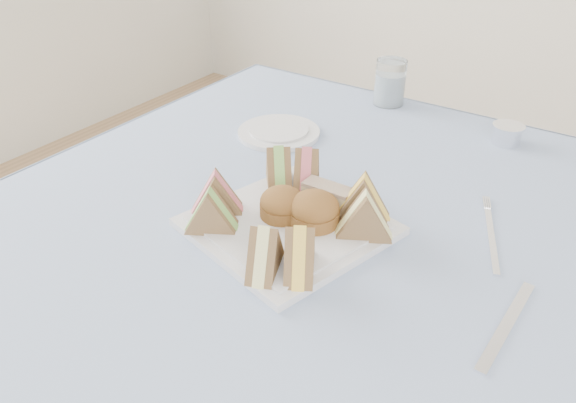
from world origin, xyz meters
The scene contains 19 objects.
table centered at (0.00, 0.00, 0.37)m, with size 0.90×0.90×0.74m, color brown.
tablecloth centered at (0.00, 0.00, 0.74)m, with size 1.02×1.02×0.01m, color #A0ACDB.
serving_plate centered at (-0.02, -0.07, 0.75)m, with size 0.25×0.25×0.01m, color silver.
sandwich_fl_a centered at (-0.12, -0.11, 0.79)m, with size 0.08×0.04×0.07m, color brown, non-canonical shape.
sandwich_fl_b centered at (-0.10, -0.15, 0.79)m, with size 0.08×0.04×0.07m, color brown, non-canonical shape.
sandwich_fr_a centered at (0.06, -0.16, 0.79)m, with size 0.08×0.04×0.07m, color brown, non-canonical shape.
sandwich_fr_b centered at (0.02, -0.18, 0.79)m, with size 0.08×0.04×0.07m, color brown, non-canonical shape.
sandwich_bl_a centered at (-0.09, 0.01, 0.79)m, with size 0.08×0.04×0.07m, color brown, non-canonical shape.
sandwich_bl_b centered at (-0.05, 0.03, 0.79)m, with size 0.08×0.04×0.07m, color brown, non-canonical shape.
sandwich_br_a centered at (0.09, -0.04, 0.79)m, with size 0.08×0.04×0.07m, color brown, non-canonical shape.
sandwich_br_b centered at (0.07, 0.00, 0.79)m, with size 0.08×0.04×0.07m, color brown, non-canonical shape.
scone_left centered at (-0.03, -0.06, 0.78)m, with size 0.07×0.07×0.05m, color #945E31.
scone_right centered at (0.02, -0.05, 0.78)m, with size 0.07×0.07×0.05m, color #945E31.
pastry_slice centered at (0.01, 0.00, 0.78)m, with size 0.08×0.03×0.04m, color tan.
side_plate centered at (-0.22, 0.19, 0.75)m, with size 0.16×0.16×0.01m, color silver.
water_glass centered at (-0.11, 0.46, 0.80)m, with size 0.07×0.07×0.10m, color white.
tea_strainer centered at (0.17, 0.41, 0.76)m, with size 0.06×0.06×0.03m, color white.
knife centered at (0.31, -0.09, 0.75)m, with size 0.01×0.18×0.00m, color white.
fork centered at (0.24, 0.07, 0.75)m, with size 0.01×0.17×0.00m, color white.
Camera 1 is at (0.37, -0.64, 1.23)m, focal length 35.00 mm.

